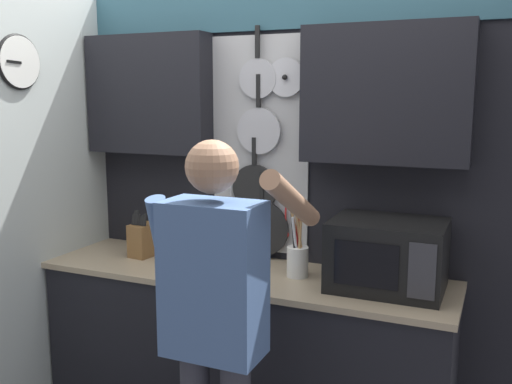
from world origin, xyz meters
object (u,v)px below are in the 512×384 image
at_px(knife_block, 143,239).
at_px(person, 215,311).
at_px(utensil_crock, 298,257).
at_px(microwave, 388,255).

height_order(knife_block, person, person).
height_order(knife_block, utensil_crock, utensil_crock).
bearing_deg(person, knife_block, 139.55).
xyz_separation_m(knife_block, utensil_crock, (0.90, 0.00, 0.00)).
xyz_separation_m(microwave, person, (-0.53, -0.68, -0.11)).
bearing_deg(utensil_crock, person, -97.92).
bearing_deg(knife_block, person, -40.45).
relative_size(microwave, person, 0.31).
height_order(microwave, knife_block, microwave).
bearing_deg(microwave, person, -127.80).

